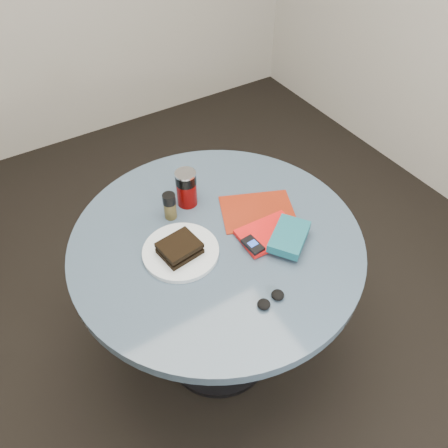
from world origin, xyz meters
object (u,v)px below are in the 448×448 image
red_book (269,234)px  sandwich (180,248)px  soda_can (186,188)px  magazine (258,211)px  plate (181,252)px  headphones (271,300)px  table (217,268)px  novel (289,237)px  pepper_grinder (170,206)px  mp3_player (253,245)px

red_book → sandwich: bearing=166.7°
soda_can → magazine: size_ratio=0.55×
plate → headphones: size_ratio=2.56×
table → sandwich: sandwich is taller
soda_can → magazine: 0.27m
red_book → novel: novel is taller
magazine → novel: (-0.00, -0.18, 0.03)m
plate → magazine: 0.33m
sandwich → novel: sandwich is taller
sandwich → soda_can: 0.26m
novel → headphones: size_ratio=1.65×
sandwich → soda_can: size_ratio=0.96×
headphones → pepper_grinder: bearing=100.5°
mp3_player → headphones: (-0.07, -0.20, -0.02)m
plate → headphones: (0.14, -0.31, 0.00)m
sandwich → mp3_player: sandwich is taller
table → plate: (-0.14, 0.00, 0.17)m
pepper_grinder → headphones: 0.49m
mp3_player → table: bearing=122.5°
plate → pepper_grinder: (0.05, 0.17, 0.04)m
sandwich → mp3_player: (0.21, -0.10, -0.01)m
plate → mp3_player: mp3_player is taller
headphones → novel: bearing=40.0°
novel → plate: bearing=119.1°
magazine → pepper_grinder: bearing=176.0°
soda_can → headphones: (0.00, -0.51, -0.06)m
table → red_book: red_book is taller
plate → pepper_grinder: pepper_grinder is taller
soda_can → red_book: soda_can is taller
pepper_grinder → magazine: size_ratio=0.40×
table → mp3_player: size_ratio=12.75×
red_book → novel: size_ratio=1.24×
plate → table: bearing=-0.8°
plate → red_book: red_book is taller
pepper_grinder → soda_can: bearing=21.2°
pepper_grinder → magazine: 0.31m
table → red_book: size_ratio=5.00×
headphones → sandwich: bearing=115.7°
magazine → headphones: size_ratio=2.63×
mp3_player → red_book: bearing=16.3°
table → pepper_grinder: size_ratio=9.67×
novel → mp3_player: novel is taller
headphones → table: bearing=90.6°
pepper_grinder → red_book: bearing=-47.3°
plate → magazine: size_ratio=0.98×
soda_can → mp3_player: bearing=-77.2°
soda_can → magazine: bearing=-42.2°
magazine → headphones: 0.39m
table → magazine: size_ratio=3.88×
sandwich → pepper_grinder: size_ratio=1.31×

